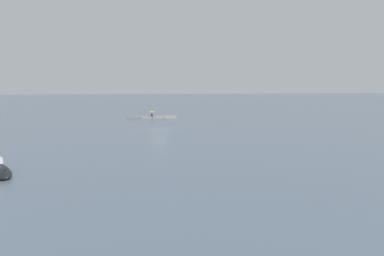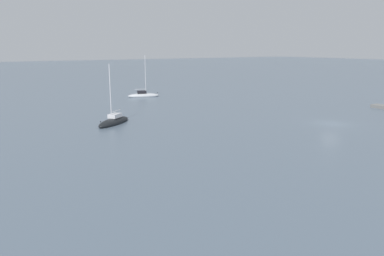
# 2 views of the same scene
# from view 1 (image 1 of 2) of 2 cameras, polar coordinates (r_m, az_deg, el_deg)

# --- Properties ---
(ground_plane) EXTENTS (500.00, 500.00, 0.00)m
(ground_plane) POSITION_cam_1_polar(r_m,az_deg,el_deg) (50.88, -6.14, -0.26)
(ground_plane) COLOR slate
(seawall_pier) EXTENTS (10.29, 1.78, 0.51)m
(seawall_pier) POSITION_cam_1_polar(r_m,az_deg,el_deg) (68.33, -7.30, 1.95)
(seawall_pier) COLOR gray
(seawall_pier) RESTS_ON ground_plane
(person_seated_dark_left) EXTENTS (0.40, 0.60, 0.73)m
(person_seated_dark_left) POSITION_cam_1_polar(r_m,az_deg,el_deg) (68.24, -7.43, 2.36)
(person_seated_dark_left) COLOR #1E2333
(person_seated_dark_left) RESTS_ON seawall_pier
(umbrella_open_yellow) EXTENTS (1.12, 1.12, 1.25)m
(umbrella_open_yellow) POSITION_cam_1_polar(r_m,az_deg,el_deg) (68.16, -7.44, 3.07)
(umbrella_open_yellow) COLOR black
(umbrella_open_yellow) RESTS_ON seawall_pier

